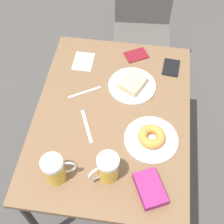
{
  "coord_description": "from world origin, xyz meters",
  "views": [
    {
      "loc": [
        0.12,
        -0.87,
        2.0
      ],
      "look_at": [
        0.0,
        0.0,
        0.72
      ],
      "focal_mm": 50.0,
      "sensor_mm": 36.0,
      "label": 1
    }
  ],
  "objects": [
    {
      "name": "napkin_folded",
      "position": [
        -0.21,
        0.33,
        0.7
      ],
      "size": [
        0.11,
        0.14,
        0.0
      ],
      "rotation": [
        0.0,
        0.0,
        1.57
      ],
      "color": "white",
      "rests_on": "table"
    },
    {
      "name": "passport_near_edge",
      "position": [
        0.08,
        0.43,
        0.7
      ],
      "size": [
        0.15,
        0.14,
        0.01
      ],
      "rotation": [
        0.0,
        0.0,
        5.23
      ],
      "color": "maroon",
      "rests_on": "table"
    },
    {
      "name": "fork",
      "position": [
        -0.16,
        0.12,
        0.7
      ],
      "size": [
        0.16,
        0.1,
        0.0
      ],
      "rotation": [
        0.0,
        0.0,
        2.12
      ],
      "color": "silver",
      "rests_on": "table"
    },
    {
      "name": "table",
      "position": [
        0.0,
        0.0,
        0.64
      ],
      "size": [
        0.78,
        1.05,
        0.7
      ],
      "color": "brown",
      "rests_on": "ground_plane"
    },
    {
      "name": "passport_far_edge",
      "position": [
        0.28,
        0.36,
        0.7
      ],
      "size": [
        0.1,
        0.13,
        0.01
      ],
      "rotation": [
        0.0,
        0.0,
        6.19
      ],
      "color": "black",
      "rests_on": "table"
    },
    {
      "name": "knife",
      "position": [
        -0.11,
        -0.09,
        0.7
      ],
      "size": [
        0.09,
        0.19,
        0.0
      ],
      "rotation": [
        0.0,
        0.0,
        3.56
      ],
      "color": "silver",
      "rests_on": "table"
    },
    {
      "name": "plate_with_cake",
      "position": [
        0.08,
        0.2,
        0.72
      ],
      "size": [
        0.25,
        0.25,
        0.05
      ],
      "color": "silver",
      "rests_on": "table"
    },
    {
      "name": "beer_mug_center",
      "position": [
        0.03,
        -0.32,
        0.77
      ],
      "size": [
        0.13,
        0.11,
        0.15
      ],
      "color": "gold",
      "rests_on": "table"
    },
    {
      "name": "beer_mug_left",
      "position": [
        -0.19,
        -0.36,
        0.77
      ],
      "size": [
        0.14,
        0.09,
        0.15
      ],
      "color": "gold",
      "rests_on": "table"
    },
    {
      "name": "plate_with_donut",
      "position": [
        0.2,
        -0.12,
        0.72
      ],
      "size": [
        0.26,
        0.26,
        0.05
      ],
      "color": "silver",
      "rests_on": "table"
    },
    {
      "name": "chair",
      "position": [
        0.09,
        0.92,
        0.55
      ],
      "size": [
        0.43,
        0.43,
        0.92
      ],
      "rotation": [
        0.0,
        0.0,
        0.07
      ],
      "color": "#514C47",
      "rests_on": "ground_plane"
    },
    {
      "name": "blue_pouch",
      "position": [
        0.22,
        -0.37,
        0.72
      ],
      "size": [
        0.16,
        0.19,
        0.04
      ],
      "rotation": [
        0.0,
        0.0,
        2.02
      ],
      "color": "#8C2366",
      "rests_on": "table"
    },
    {
      "name": "ground_plane",
      "position": [
        0.0,
        0.0,
        0.0
      ],
      "size": [
        8.0,
        8.0,
        0.0
      ],
      "primitive_type": "plane",
      "color": "#474442"
    }
  ]
}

